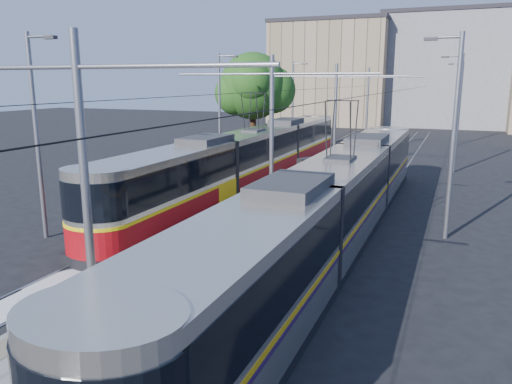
% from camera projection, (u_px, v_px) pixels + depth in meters
% --- Properties ---
extents(ground, '(160.00, 160.00, 0.00)m').
position_uv_depth(ground, '(182.00, 283.00, 15.66)').
color(ground, black).
rests_on(ground, ground).
extents(platform, '(4.00, 50.00, 0.30)m').
position_uv_depth(platform, '(322.00, 180.00, 30.99)').
color(platform, gray).
rests_on(platform, ground).
extents(tactile_strip_left, '(0.70, 50.00, 0.01)m').
position_uv_depth(tactile_strip_left, '(299.00, 176.00, 31.49)').
color(tactile_strip_left, gray).
rests_on(tactile_strip_left, platform).
extents(tactile_strip_right, '(0.70, 50.00, 0.01)m').
position_uv_depth(tactile_strip_right, '(345.00, 180.00, 30.42)').
color(tactile_strip_right, gray).
rests_on(tactile_strip_right, platform).
extents(rails, '(8.71, 70.00, 0.03)m').
position_uv_depth(rails, '(322.00, 183.00, 31.02)').
color(rails, gray).
rests_on(rails, ground).
extents(track_arrow, '(1.20, 5.00, 0.01)m').
position_uv_depth(track_arrow, '(19.00, 302.00, 14.28)').
color(track_arrow, silver).
rests_on(track_arrow, ground).
extents(tram_left, '(2.43, 30.09, 5.50)m').
position_uv_depth(tram_left, '(254.00, 158.00, 29.80)').
color(tram_left, black).
rests_on(tram_left, ground).
extents(tram_right, '(2.43, 29.43, 5.50)m').
position_uv_depth(tram_right, '(339.00, 197.00, 19.12)').
color(tram_right, black).
rests_on(tram_right, ground).
extents(catenary, '(9.20, 70.00, 7.00)m').
position_uv_depth(catenary, '(311.00, 112.00, 27.46)').
color(catenary, gray).
rests_on(catenary, platform).
extents(street_lamps, '(15.18, 38.22, 8.00)m').
position_uv_depth(street_lamps, '(339.00, 111.00, 33.72)').
color(street_lamps, gray).
rests_on(street_lamps, ground).
extents(shelter, '(0.94, 1.14, 2.16)m').
position_uv_depth(shelter, '(307.00, 179.00, 24.87)').
color(shelter, black).
rests_on(shelter, platform).
extents(tree, '(5.79, 5.35, 8.41)m').
position_uv_depth(tree, '(258.00, 87.00, 39.44)').
color(tree, '#382314').
rests_on(tree, ground).
extents(building_left, '(16.32, 12.24, 14.47)m').
position_uv_depth(building_left, '(333.00, 73.00, 71.98)').
color(building_left, '#9D836A').
rests_on(building_left, ground).
extents(building_centre, '(18.36, 14.28, 15.30)m').
position_uv_depth(building_centre, '(452.00, 70.00, 69.60)').
color(building_centre, gray).
rests_on(building_centre, ground).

